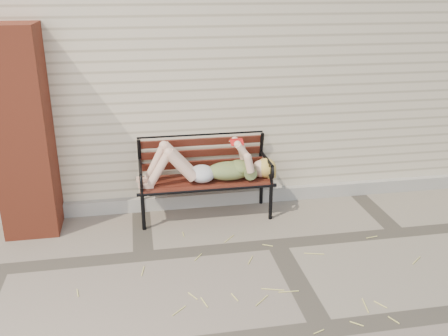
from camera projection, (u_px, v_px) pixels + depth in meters
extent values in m
plane|color=#756A5A|center=(276.00, 244.00, 4.74)|extent=(80.00, 80.00, 0.00)
cube|color=beige|center=(222.00, 44.00, 6.96)|extent=(8.00, 4.00, 3.00)
cube|color=gray|center=(253.00, 196.00, 5.60)|extent=(8.00, 0.10, 0.15)
cube|color=maroon|center=(22.00, 133.00, 4.69)|extent=(0.50, 0.50, 2.00)
cylinder|color=black|center=(143.00, 211.00, 4.94)|extent=(0.04, 0.04, 0.40)
cylinder|color=black|center=(142.00, 195.00, 5.31)|extent=(0.04, 0.04, 0.40)
cylinder|color=black|center=(271.00, 202.00, 5.16)|extent=(0.04, 0.04, 0.40)
cylinder|color=black|center=(261.00, 187.00, 5.53)|extent=(0.04, 0.04, 0.40)
cube|color=#582116|center=(205.00, 181.00, 5.16)|extent=(1.34, 0.43, 0.03)
cylinder|color=black|center=(208.00, 190.00, 4.99)|extent=(1.41, 0.04, 0.04)
cylinder|color=black|center=(203.00, 175.00, 5.35)|extent=(1.41, 0.04, 0.04)
torus|color=black|center=(201.00, 132.00, 5.28)|extent=(0.24, 0.03, 0.24)
ellipsoid|color=#0A2E46|center=(229.00, 171.00, 5.14)|extent=(0.48, 0.27, 0.19)
ellipsoid|color=#0A2E46|center=(239.00, 167.00, 5.15)|extent=(0.23, 0.27, 0.14)
ellipsoid|color=#BCBCC2|center=(202.00, 174.00, 5.10)|extent=(0.27, 0.30, 0.17)
sphere|color=beige|center=(262.00, 169.00, 5.20)|extent=(0.19, 0.19, 0.19)
ellipsoid|color=gold|center=(266.00, 168.00, 5.21)|extent=(0.22, 0.22, 0.20)
cube|color=red|center=(236.00, 139.00, 5.03)|extent=(0.12, 0.02, 0.02)
cube|color=white|center=(237.00, 143.00, 5.01)|extent=(0.12, 0.08, 0.04)
cube|color=white|center=(235.00, 140.00, 5.08)|extent=(0.12, 0.08, 0.04)
cube|color=red|center=(237.00, 142.00, 5.00)|extent=(0.13, 0.08, 0.05)
cube|color=red|center=(235.00, 140.00, 5.08)|extent=(0.13, 0.08, 0.05)
cylinder|color=#D5C868|center=(358.00, 293.00, 3.99)|extent=(0.15, 0.06, 0.01)
cylinder|color=#D5C868|center=(401.00, 300.00, 3.91)|extent=(0.01, 0.10, 0.01)
cylinder|color=#D5C868|center=(201.00, 313.00, 3.75)|extent=(0.02, 0.11, 0.01)
cylinder|color=#D5C868|center=(201.00, 314.00, 3.74)|extent=(0.04, 0.10, 0.01)
cylinder|color=#D5C868|center=(248.00, 301.00, 3.89)|extent=(0.12, 0.03, 0.01)
cylinder|color=#D5C868|center=(264.00, 238.00, 4.83)|extent=(0.08, 0.09, 0.01)
cylinder|color=#D5C868|center=(391.00, 293.00, 3.99)|extent=(0.08, 0.06, 0.01)
cylinder|color=#D5C868|center=(215.00, 258.00, 4.49)|extent=(0.06, 0.09, 0.01)
cylinder|color=#D5C868|center=(265.00, 329.00, 3.59)|extent=(0.11, 0.06, 0.01)
cylinder|color=#D5C868|center=(135.00, 258.00, 4.50)|extent=(0.08, 0.14, 0.01)
cylinder|color=#D5C868|center=(380.00, 303.00, 3.88)|extent=(0.01, 0.12, 0.01)
cylinder|color=#D5C868|center=(112.00, 249.00, 4.64)|extent=(0.11, 0.16, 0.01)
cylinder|color=#D5C868|center=(115.00, 302.00, 3.89)|extent=(0.13, 0.14, 0.01)
cylinder|color=#D5C868|center=(391.00, 276.00, 4.22)|extent=(0.11, 0.07, 0.01)
cylinder|color=#D5C868|center=(306.00, 294.00, 3.98)|extent=(0.06, 0.08, 0.01)
cylinder|color=#D5C868|center=(120.00, 317.00, 3.71)|extent=(0.06, 0.09, 0.01)
cylinder|color=#D5C868|center=(93.00, 301.00, 3.89)|extent=(0.14, 0.11, 0.01)
cylinder|color=#D5C868|center=(220.00, 233.00, 4.92)|extent=(0.14, 0.13, 0.01)
cylinder|color=#D5C868|center=(400.00, 306.00, 3.83)|extent=(0.12, 0.02, 0.01)
cylinder|color=#D5C868|center=(398.00, 309.00, 3.80)|extent=(0.14, 0.09, 0.01)
cylinder|color=#D5C868|center=(188.00, 296.00, 3.96)|extent=(0.10, 0.09, 0.01)
cylinder|color=#D5C868|center=(286.00, 281.00, 4.15)|extent=(0.09, 0.09, 0.01)
cylinder|color=#D5C868|center=(244.00, 284.00, 4.11)|extent=(0.17, 0.02, 0.01)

